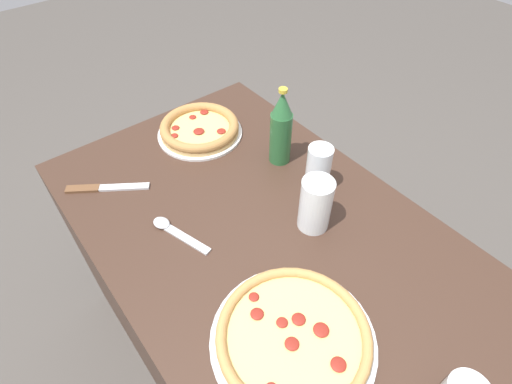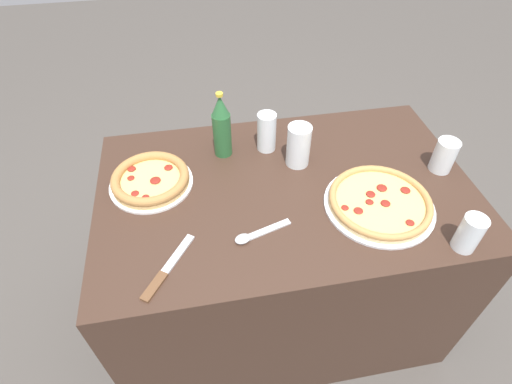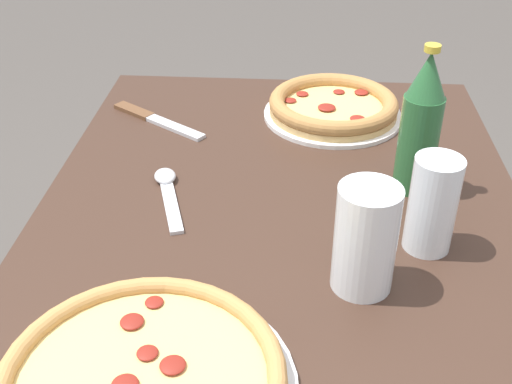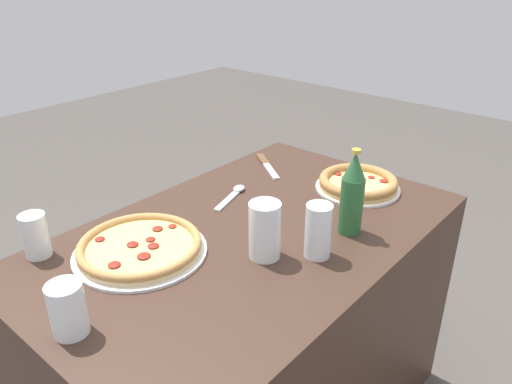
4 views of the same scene
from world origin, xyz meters
name	(u,v)px [view 4 (image 4 of 4)]	position (x,y,z in m)	size (l,w,h in m)	color
table	(249,337)	(0.00, 0.00, 0.37)	(1.19, 0.74, 0.73)	#3D281E
pizza_salami	(140,247)	(0.26, -0.13, 0.75)	(0.33, 0.33, 0.04)	silver
pizza_pepperoni	(358,183)	(-0.42, 0.09, 0.75)	(0.26, 0.26, 0.04)	white
glass_orange_juice	(265,233)	(0.06, 0.11, 0.80)	(0.08, 0.08, 0.15)	white
glass_iced_tea	(318,234)	(-0.02, 0.20, 0.79)	(0.07, 0.07, 0.14)	white
glass_water	(36,237)	(0.42, -0.32, 0.78)	(0.06, 0.06, 0.11)	white
glass_cola	(68,310)	(0.52, -0.01, 0.79)	(0.07, 0.07, 0.11)	white
beer_bottle	(352,194)	(-0.18, 0.20, 0.84)	(0.06, 0.06, 0.24)	#286033
knife	(267,165)	(-0.38, -0.25, 0.74)	(0.15, 0.20, 0.01)	brown
spoon	(234,193)	(-0.14, -0.18, 0.74)	(0.17, 0.08, 0.02)	silver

